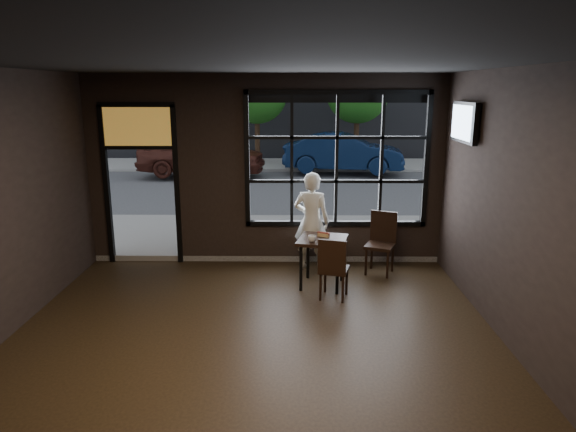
{
  "coord_description": "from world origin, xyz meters",
  "views": [
    {
      "loc": [
        0.48,
        -5.05,
        2.95
      ],
      "look_at": [
        0.4,
        2.2,
        1.15
      ],
      "focal_mm": 32.0,
      "sensor_mm": 36.0,
      "label": 1
    }
  ],
  "objects_px": {
    "chair_near": "(334,267)",
    "cafe_table": "(322,262)",
    "navy_car": "(344,153)",
    "man": "(311,221)"
  },
  "relations": [
    {
      "from": "chair_near",
      "to": "man",
      "type": "xyz_separation_m",
      "value": [
        -0.29,
        1.24,
        0.36
      ]
    },
    {
      "from": "cafe_table",
      "to": "navy_car",
      "type": "xyz_separation_m",
      "value": [
        1.32,
        10.52,
        0.4
      ]
    },
    {
      "from": "chair_near",
      "to": "cafe_table",
      "type": "bearing_deg",
      "value": -57.12
    },
    {
      "from": "chair_near",
      "to": "navy_car",
      "type": "distance_m",
      "value": 11.04
    },
    {
      "from": "chair_near",
      "to": "man",
      "type": "distance_m",
      "value": 1.32
    },
    {
      "from": "cafe_table",
      "to": "chair_near",
      "type": "xyz_separation_m",
      "value": [
        0.15,
        -0.46,
        0.08
      ]
    },
    {
      "from": "cafe_table",
      "to": "man",
      "type": "distance_m",
      "value": 0.91
    },
    {
      "from": "chair_near",
      "to": "man",
      "type": "bearing_deg",
      "value": -61.71
    },
    {
      "from": "chair_near",
      "to": "navy_car",
      "type": "relative_size",
      "value": 0.22
    },
    {
      "from": "man",
      "to": "cafe_table",
      "type": "bearing_deg",
      "value": 116.23
    }
  ]
}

